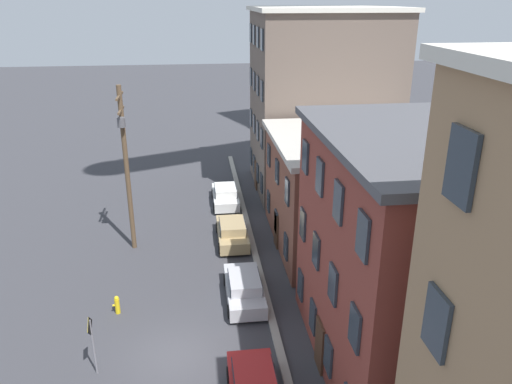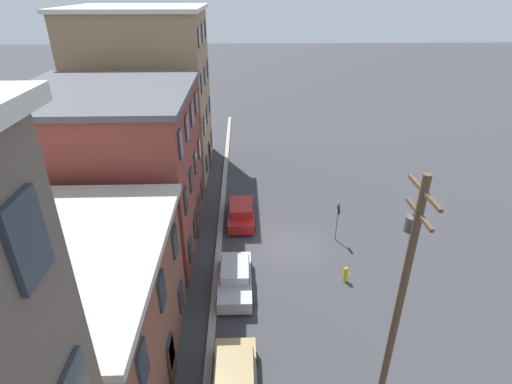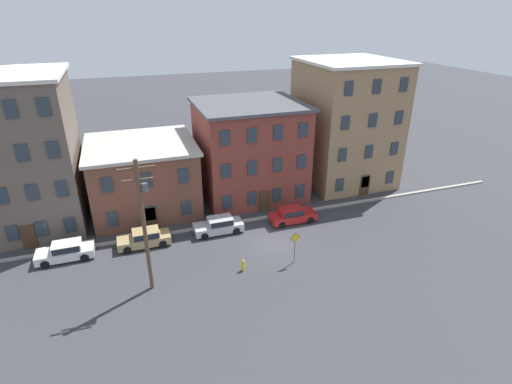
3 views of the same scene
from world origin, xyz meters
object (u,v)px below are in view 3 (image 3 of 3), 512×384
car_red (292,215)px  fire_hydrant (243,265)px  car_silver (219,225)px  caution_sign (295,243)px  car_tan (145,237)px  utility_pole (144,221)px  car_white (66,251)px

car_red → fire_hydrant: (-6.71, -5.93, -0.27)m
car_silver → caution_sign: caution_sign is taller
car_silver → car_tan: bearing=-179.3°
car_red → utility_pole: size_ratio=0.44×
car_white → car_red: (19.79, -0.24, 0.00)m
car_white → car_tan: bearing=0.1°
car_tan → fire_hydrant: car_tan is taller
car_white → utility_pole: size_ratio=0.44×
car_red → caution_sign: bearing=-112.1°
car_tan → car_silver: size_ratio=1.00×
car_red → fire_hydrant: 8.96m
car_tan → fire_hydrant: (6.88, -6.18, -0.27)m
car_tan → car_red: same height
car_red → fire_hydrant: bearing=-138.5°
fire_hydrant → car_red: bearing=41.5°
car_white → caution_sign: 18.46m
car_tan → fire_hydrant: bearing=-41.9°
car_tan → car_red: (13.59, -0.25, 0.00)m
car_silver → fire_hydrant: bearing=-86.8°
car_tan → car_silver: (6.53, 0.08, 0.00)m
fire_hydrant → caution_sign: bearing=-4.4°
car_silver → car_white: bearing=-179.6°
caution_sign → fire_hydrant: size_ratio=2.86×
car_silver → car_red: (7.06, -0.34, 0.00)m
utility_pole → caution_sign: bearing=-2.2°
caution_sign → car_silver: bearing=124.5°
car_silver → utility_pole: 10.19m
caution_sign → utility_pole: utility_pole is taller
car_white → fire_hydrant: (13.09, -6.17, -0.27)m
car_white → car_silver: 12.74m
utility_pole → car_silver: bearing=43.3°
car_white → utility_pole: utility_pole is taller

